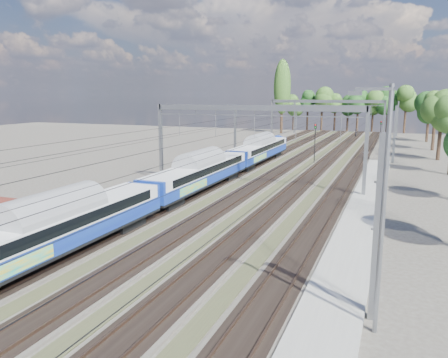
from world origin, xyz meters
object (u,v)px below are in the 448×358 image
at_px(signal_near, 315,139).
at_px(signal_far, 381,131).
at_px(emu_train, 198,169).
at_px(lamp_post, 381,203).
at_px(worker, 356,133).

relative_size(signal_near, signal_far, 1.12).
relative_size(emu_train, lamp_post, 5.98).
relative_size(worker, signal_near, 0.32).
bearing_deg(signal_near, emu_train, -121.55).
xyz_separation_m(worker, signal_far, (6.38, -22.32, 2.38)).
xyz_separation_m(signal_far, lamp_post, (2.72, -67.90, 2.41)).
relative_size(emu_train, worker, 32.91).
bearing_deg(emu_train, signal_near, 72.89).
height_order(emu_train, signal_far, signal_far).
xyz_separation_m(emu_train, signal_near, (7.49, 24.34, 1.16)).
xyz_separation_m(signal_near, lamp_post, (10.91, -45.92, 2.02)).
xyz_separation_m(signal_near, signal_far, (8.19, 21.98, -0.39)).
distance_m(worker, signal_far, 23.34).
xyz_separation_m(emu_train, lamp_post, (18.40, -21.58, 3.18)).
bearing_deg(signal_near, lamp_post, -91.08).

